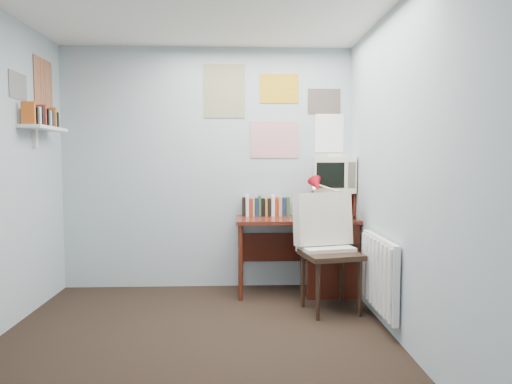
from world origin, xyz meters
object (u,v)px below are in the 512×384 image
(desk, at_px, (323,253))
(crt_tv, at_px, (335,173))
(desk_chair, at_px, (331,255))
(wall_shelf, at_px, (44,128))
(radiator, at_px, (379,274))
(desk_lamp, at_px, (346,201))
(tv_riser, at_px, (333,204))

(desk, height_order, crt_tv, crt_tv)
(desk_chair, bearing_deg, desk, 73.98)
(desk, distance_m, wall_shelf, 2.87)
(wall_shelf, bearing_deg, radiator, -10.89)
(desk_lamp, bearing_deg, wall_shelf, -165.12)
(desk_chair, bearing_deg, crt_tv, 63.72)
(desk, bearing_deg, desk_chair, -93.86)
(crt_tv, distance_m, radiator, 1.33)
(desk_chair, xyz_separation_m, tv_riser, (0.16, 0.70, 0.38))
(desk, relative_size, crt_tv, 2.90)
(desk_lamp, height_order, tv_riser, desk_lamp)
(crt_tv, height_order, wall_shelf, wall_shelf)
(desk, distance_m, radiator, 0.97)
(desk_chair, relative_size, radiator, 1.27)
(crt_tv, bearing_deg, desk, -127.26)
(radiator, relative_size, wall_shelf, 1.29)
(tv_riser, bearing_deg, crt_tv, 41.03)
(crt_tv, relative_size, wall_shelf, 0.67)
(desk, height_order, wall_shelf, wall_shelf)
(crt_tv, bearing_deg, desk_lamp, -74.54)
(crt_tv, relative_size, radiator, 0.52)
(desk, xyz_separation_m, radiator, (0.29, -0.93, 0.01))
(tv_riser, relative_size, radiator, 0.50)
(desk_lamp, relative_size, wall_shelf, 0.60)
(crt_tv, bearing_deg, tv_riser, -128.88)
(tv_riser, xyz_separation_m, crt_tv, (0.02, 0.02, 0.32))
(desk, xyz_separation_m, tv_riser, (0.12, 0.11, 0.48))
(desk_chair, bearing_deg, wall_shelf, 163.07)
(desk, bearing_deg, wall_shelf, -171.60)
(tv_riser, bearing_deg, radiator, -80.72)
(desk_lamp, relative_size, radiator, 0.46)
(desk_chair, bearing_deg, radiator, -58.08)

